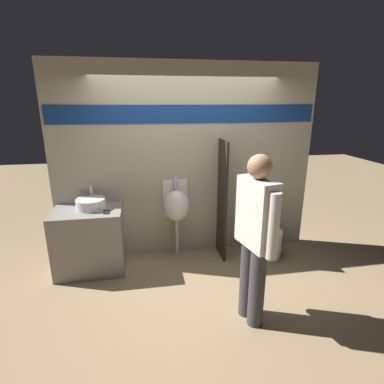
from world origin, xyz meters
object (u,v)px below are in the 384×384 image
object	(u,v)px
cell_phone	(107,212)
urinal_near_counter	(176,206)
toilet	(265,237)
person_in_vest	(255,234)
sink_basin	(91,204)

from	to	relation	value
cell_phone	urinal_near_counter	distance (m)	0.96
cell_phone	urinal_near_counter	bearing A→B (deg)	16.86
toilet	person_in_vest	size ratio (longest dim) A/B	0.49
sink_basin	person_in_vest	xyz separation A→B (m)	(1.72, -1.35, 0.05)
urinal_near_counter	toilet	world-z (taller)	urinal_near_counter
toilet	cell_phone	bearing A→B (deg)	-177.43
person_in_vest	sink_basin	bearing A→B (deg)	38.55
sink_basin	toilet	xyz separation A→B (m)	(2.41, -0.09, -0.63)
sink_basin	toilet	world-z (taller)	sink_basin
sink_basin	urinal_near_counter	xyz separation A→B (m)	(1.13, 0.09, -0.13)
person_in_vest	urinal_near_counter	bearing A→B (deg)	8.98
urinal_near_counter	toilet	size ratio (longest dim) A/B	1.38
urinal_near_counter	person_in_vest	world-z (taller)	person_in_vest
toilet	urinal_near_counter	bearing A→B (deg)	172.06
sink_basin	urinal_near_counter	world-z (taller)	urinal_near_counter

